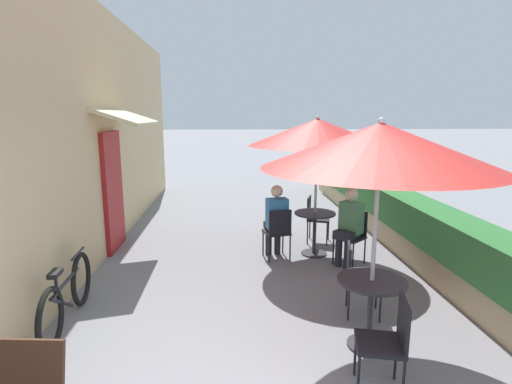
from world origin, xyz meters
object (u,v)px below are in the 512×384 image
at_px(patio_table_mid, 315,226).
at_px(seated_patron_mid_back, 276,218).
at_px(patio_table_near, 371,301).
at_px(cafe_chair_mid_back, 278,230).
at_px(cafe_chair_near_left, 389,338).
at_px(patio_umbrella_near, 380,146).
at_px(bicycle_leaning, 67,296).
at_px(patio_umbrella_mid, 317,132).
at_px(seated_patron_mid_left, 349,224).
at_px(cafe_chair_mid_right, 315,215).
at_px(cafe_chair_mid_left, 352,233).
at_px(cafe_chair_near_right, 358,274).

distance_m(patio_table_mid, seated_patron_mid_back, 0.71).
distance_m(patio_table_near, cafe_chair_mid_back, 2.68).
height_order(cafe_chair_near_left, seated_patron_mid_back, seated_patron_mid_back).
relative_size(patio_umbrella_near, bicycle_leaning, 1.38).
bearing_deg(patio_umbrella_near, seated_patron_mid_back, 103.89).
bearing_deg(cafe_chair_near_left, patio_umbrella_mid, 11.70).
bearing_deg(cafe_chair_near_left, patio_table_mid, 11.70).
bearing_deg(cafe_chair_near_left, bicycle_leaning, 80.48).
bearing_deg(seated_patron_mid_left, patio_table_mid, -2.93).
bearing_deg(cafe_chair_mid_right, patio_umbrella_mid, 6.31).
relative_size(cafe_chair_mid_back, seated_patron_mid_back, 0.70).
bearing_deg(patio_table_near, patio_umbrella_near, 0.00).
bearing_deg(cafe_chair_mid_left, cafe_chair_mid_back, 36.31).
distance_m(patio_umbrella_near, seated_patron_mid_left, 2.71).
bearing_deg(seated_patron_mid_left, patio_umbrella_mid, -2.93).
xyz_separation_m(cafe_chair_near_right, patio_table_mid, (-0.07, 2.12, -0.00)).
height_order(patio_umbrella_near, seated_patron_mid_back, patio_umbrella_near).
bearing_deg(cafe_chair_mid_back, seated_patron_mid_left, -28.21).
relative_size(patio_table_near, patio_umbrella_near, 0.31).
bearing_deg(patio_umbrella_mid, cafe_chair_near_right, -88.10).
distance_m(seated_patron_mid_left, cafe_chair_mid_right, 1.26).
distance_m(patio_umbrella_near, cafe_chair_near_right, 1.73).
xyz_separation_m(cafe_chair_mid_left, cafe_chair_mid_back, (-1.18, 0.25, 0.00)).
bearing_deg(patio_table_near, patio_umbrella_mid, 89.71).
distance_m(patio_umbrella_mid, seated_patron_mid_back, 1.57).
height_order(patio_table_near, cafe_chair_near_left, cafe_chair_near_left).
distance_m(patio_table_near, patio_table_mid, 2.81).
distance_m(patio_umbrella_near, seated_patron_mid_back, 3.13).
relative_size(patio_umbrella_near, patio_umbrella_mid, 1.00).
bearing_deg(seated_patron_mid_back, bicycle_leaning, -154.14).
bearing_deg(patio_table_near, bicycle_leaning, 168.58).
relative_size(patio_table_near, cafe_chair_mid_left, 0.85).
distance_m(cafe_chair_near_left, cafe_chair_mid_right, 4.19).
distance_m(patio_table_near, patio_umbrella_mid, 3.23).
xyz_separation_m(cafe_chair_mid_left, seated_patron_mid_left, (-0.08, -0.07, 0.17)).
bearing_deg(patio_umbrella_mid, patio_umbrella_near, -90.29).
height_order(patio_table_near, cafe_chair_near_right, cafe_chair_near_right).
relative_size(seated_patron_mid_left, seated_patron_mid_back, 1.00).
relative_size(patio_table_near, patio_table_mid, 1.00).
bearing_deg(cafe_chair_mid_back, cafe_chair_mid_right, 36.31).
height_order(seated_patron_mid_left, cafe_chair_mid_back, seated_patron_mid_left).
bearing_deg(cafe_chair_mid_right, cafe_chair_mid_left, 36.31).
height_order(cafe_chair_mid_back, bicycle_leaning, cafe_chair_mid_back).
relative_size(patio_umbrella_mid, seated_patron_mid_back, 1.89).
xyz_separation_m(cafe_chair_near_right, cafe_chair_mid_right, (0.07, 2.80, 0.00)).
height_order(patio_table_near, cafe_chair_mid_left, cafe_chair_mid_left).
bearing_deg(cafe_chair_near_left, patio_table_near, 6.31).
relative_size(patio_table_near, bicycle_leaning, 0.43).
relative_size(cafe_chair_near_right, seated_patron_mid_back, 0.70).
bearing_deg(cafe_chair_mid_back, patio_umbrella_near, -87.83).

